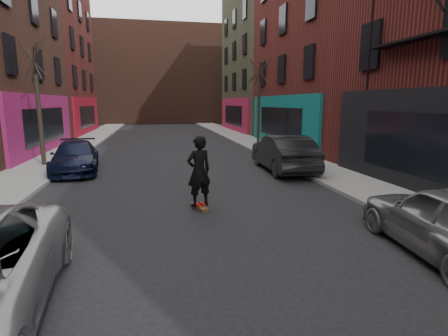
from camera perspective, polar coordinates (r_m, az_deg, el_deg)
name	(u,v)px	position (r m, az deg, el deg)	size (l,w,h in m)	color
sidewalk_left	(88,140)	(30.31, -21.29, 4.29)	(2.50, 84.00, 0.13)	gray
sidewalk_right	(239,137)	(30.73, 2.40, 5.08)	(2.50, 84.00, 0.13)	gray
building_far	(159,76)	(55.86, -10.62, 14.51)	(40.00, 10.00, 14.00)	#47281E
tree_left_far	(38,95)	(18.45, -28.15, 10.50)	(2.00, 2.00, 6.50)	black
tree_right_far	(259,95)	(24.79, 5.71, 11.74)	(2.00, 2.00, 6.80)	black
parked_left_end	(75,157)	(16.72, -23.11, 1.68)	(1.87, 4.61, 1.34)	black
parked_right_end	(283,153)	(15.80, 9.64, 2.43)	(1.72, 4.93, 1.63)	black
skateboard	(199,207)	(10.15, -4.03, -6.41)	(0.22, 0.80, 0.10)	brown
skateboarder	(199,171)	(9.89, -4.11, -0.55)	(0.73, 0.48, 2.01)	black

